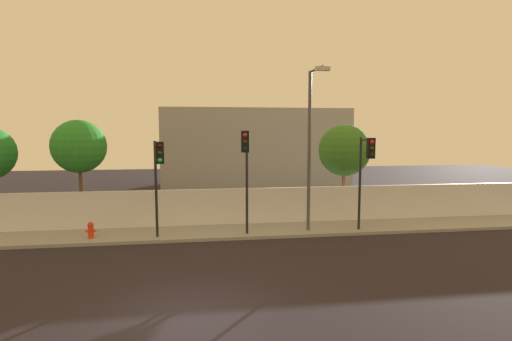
% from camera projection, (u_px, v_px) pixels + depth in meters
% --- Properties ---
extents(ground_plane, '(80.00, 80.00, 0.00)m').
position_uv_depth(ground_plane, '(190.00, 321.00, 9.78)').
color(ground_plane, black).
extents(sidewalk, '(36.00, 2.40, 0.15)m').
position_uv_depth(sidewalk, '(195.00, 233.00, 17.85)').
color(sidewalk, gray).
rests_on(sidewalk, ground).
extents(perimeter_wall, '(36.00, 0.18, 1.80)m').
position_uv_depth(perimeter_wall, '(195.00, 207.00, 19.02)').
color(perimeter_wall, silver).
rests_on(perimeter_wall, sidewalk).
extents(traffic_light_left, '(0.45, 1.52, 4.71)m').
position_uv_depth(traffic_light_left, '(246.00, 160.00, 16.48)').
color(traffic_light_left, black).
rests_on(traffic_light_left, sidewalk).
extents(traffic_light_center, '(0.37, 1.61, 4.40)m').
position_uv_depth(traffic_light_center, '(366.00, 163.00, 17.19)').
color(traffic_light_center, black).
rests_on(traffic_light_center, sidewalk).
extents(traffic_light_right, '(0.57, 1.52, 4.27)m').
position_uv_depth(traffic_light_right, '(158.00, 168.00, 15.96)').
color(traffic_light_right, black).
rests_on(traffic_light_right, sidewalk).
extents(street_lamp_curbside, '(0.61, 1.80, 7.43)m').
position_uv_depth(street_lamp_curbside, '(311.00, 139.00, 17.48)').
color(street_lamp_curbside, '#4C4C51').
rests_on(street_lamp_curbside, sidewalk).
extents(fire_hydrant, '(0.44, 0.26, 0.73)m').
position_uv_depth(fire_hydrant, '(91.00, 229.00, 16.73)').
color(fire_hydrant, red).
rests_on(fire_hydrant, sidewalk).
extents(roadside_tree_midleft, '(2.67, 2.67, 5.41)m').
position_uv_depth(roadside_tree_midleft, '(79.00, 147.00, 19.14)').
color(roadside_tree_midleft, brown).
rests_on(roadside_tree_midleft, ground).
extents(roadside_tree_midright, '(2.86, 2.86, 5.21)m').
position_uv_depth(roadside_tree_midright, '(344.00, 150.00, 21.11)').
color(roadside_tree_midright, brown).
rests_on(roadside_tree_midright, ground).
extents(low_building_distant, '(15.59, 6.00, 6.68)m').
position_uv_depth(low_building_distant, '(255.00, 148.00, 33.25)').
color(low_building_distant, '#9C9C9C').
rests_on(low_building_distant, ground).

